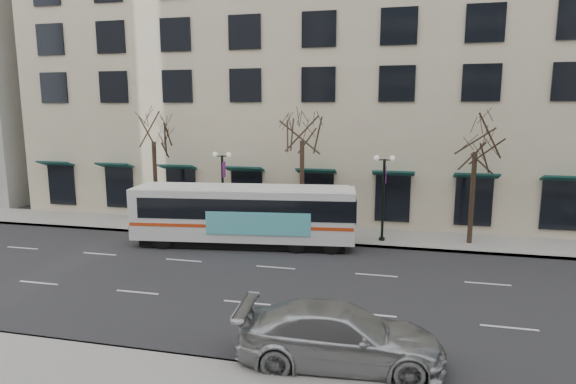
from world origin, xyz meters
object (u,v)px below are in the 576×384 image
(lamp_post_right, at_px, (383,194))
(silver_car, at_px, (340,336))
(tree_far_mid, at_px, (302,125))
(lamp_post_left, at_px, (223,188))
(tree_far_left, at_px, (153,127))
(city_bus, at_px, (245,213))
(tree_far_right, at_px, (476,135))

(lamp_post_right, relative_size, silver_car, 0.82)
(lamp_post_right, bearing_deg, silver_car, -92.83)
(tree_far_mid, relative_size, lamp_post_right, 1.64)
(lamp_post_left, distance_m, silver_car, 17.25)
(tree_far_left, xyz_separation_m, city_bus, (7.27, -2.99, -4.80))
(city_bus, bearing_deg, lamp_post_right, 9.97)
(lamp_post_right, xyz_separation_m, silver_car, (-0.71, -14.40, -2.02))
(silver_car, bearing_deg, city_bus, 25.56)
(lamp_post_left, height_order, lamp_post_right, same)
(tree_far_right, height_order, city_bus, tree_far_right)
(tree_far_mid, distance_m, city_bus, 6.44)
(tree_far_left, height_order, city_bus, tree_far_left)
(lamp_post_right, bearing_deg, lamp_post_left, 180.00)
(lamp_post_right, bearing_deg, city_bus, -162.82)
(silver_car, bearing_deg, lamp_post_left, 28.05)
(tree_far_left, xyz_separation_m, lamp_post_left, (5.01, -0.60, -3.75))
(tree_far_left, bearing_deg, city_bus, -22.37)
(tree_far_left, bearing_deg, lamp_post_right, -2.29)
(tree_far_mid, bearing_deg, tree_far_right, -0.00)
(tree_far_mid, distance_m, lamp_post_left, 6.40)
(tree_far_mid, distance_m, silver_car, 16.71)
(lamp_post_left, xyz_separation_m, lamp_post_right, (10.00, 0.00, 0.00))
(tree_far_right, distance_m, lamp_post_right, 6.11)
(tree_far_right, distance_m, city_bus, 13.84)
(tree_far_mid, relative_size, city_bus, 0.66)
(tree_far_left, distance_m, city_bus, 9.21)
(tree_far_mid, bearing_deg, lamp_post_right, -6.83)
(city_bus, bearing_deg, tree_far_right, 6.02)
(tree_far_mid, relative_size, lamp_post_left, 1.64)
(lamp_post_left, bearing_deg, tree_far_left, 173.17)
(tree_far_left, height_order, tree_far_right, tree_far_left)
(tree_far_mid, height_order, city_bus, tree_far_mid)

